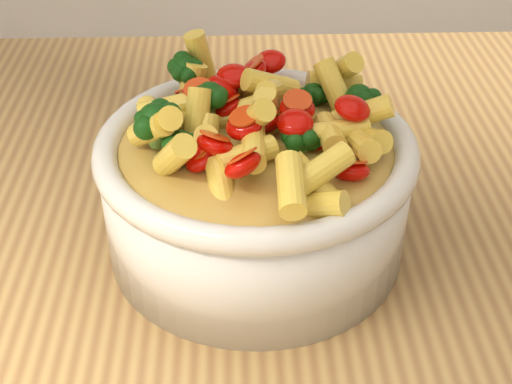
{
  "coord_description": "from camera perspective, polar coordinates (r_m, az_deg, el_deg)",
  "views": [
    {
      "loc": [
        0.03,
        -0.39,
        1.24
      ],
      "look_at": [
        0.05,
        0.02,
        0.95
      ],
      "focal_mm": 50.0,
      "sensor_mm": 36.0,
      "label": 1
    }
  ],
  "objects": [
    {
      "name": "serving_bowl",
      "position": [
        0.5,
        0.0,
        0.11
      ],
      "size": [
        0.22,
        0.22,
        0.09
      ],
      "color": "silver",
      "rests_on": "table"
    },
    {
      "name": "pasta_salad",
      "position": [
        0.47,
        -0.0,
        5.92
      ],
      "size": [
        0.17,
        0.17,
        0.04
      ],
      "color": "#EAC24A",
      "rests_on": "serving_bowl"
    },
    {
      "name": "table",
      "position": [
        0.59,
        -4.64,
        -12.97
      ],
      "size": [
        1.2,
        0.8,
        0.9
      ],
      "color": "#AD864A",
      "rests_on": "ground"
    }
  ]
}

